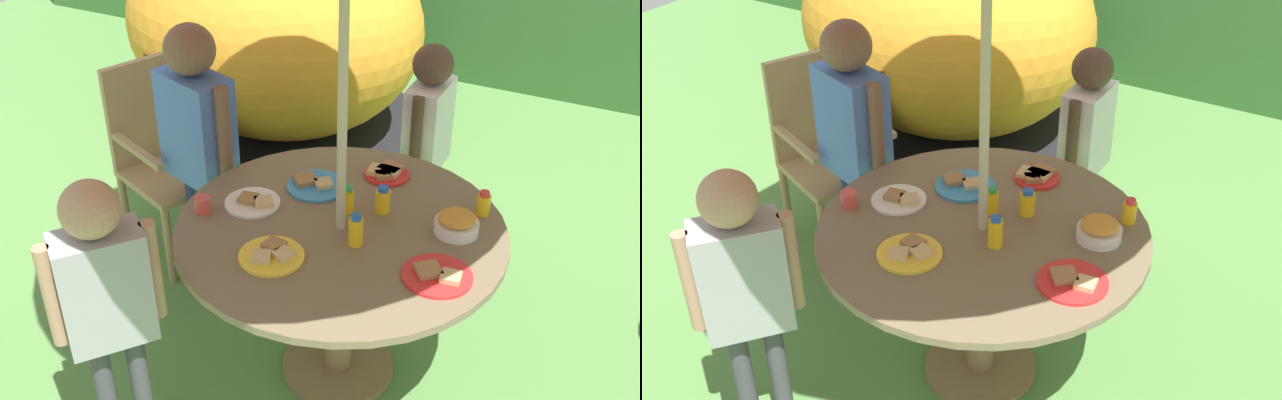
{
  "view_description": "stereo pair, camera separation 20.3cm",
  "coord_description": "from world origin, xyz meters",
  "views": [
    {
      "loc": [
        1.01,
        -2.19,
        2.4
      ],
      "look_at": [
        -0.06,
        -0.05,
        0.87
      ],
      "focal_mm": 43.36,
      "sensor_mm": 36.0,
      "label": 1
    },
    {
      "loc": [
        1.19,
        -2.1,
        2.4
      ],
      "look_at": [
        -0.06,
        -0.05,
        0.87
      ],
      "focal_mm": 43.36,
      "sensor_mm": 36.0,
      "label": 2
    }
  ],
  "objects": [
    {
      "name": "juice_bottle_mid_right",
      "position": [
        0.46,
        0.32,
        0.79
      ],
      "size": [
        0.05,
        0.05,
        0.1
      ],
      "color": "yellow",
      "rests_on": "garden_table"
    },
    {
      "name": "dome_tent",
      "position": [
        -1.38,
        1.92,
        0.7
      ],
      "size": [
        2.36,
        2.36,
        1.41
      ],
      "rotation": [
        0.0,
        0.0,
        -0.18
      ],
      "color": "orange",
      "rests_on": "ground_plane"
    },
    {
      "name": "plate_center_back",
      "position": [
        -0.22,
        0.22,
        0.75
      ],
      "size": [
        0.25,
        0.25,
        0.03
      ],
      "color": "#338CD8",
      "rests_on": "garden_table"
    },
    {
      "name": "plate_front_edge",
      "position": [
        0.01,
        0.43,
        0.75
      ],
      "size": [
        0.19,
        0.19,
        0.03
      ],
      "color": "red",
      "rests_on": "garden_table"
    },
    {
      "name": "plate_mid_left",
      "position": [
        0.43,
        -0.13,
        0.75
      ],
      "size": [
        0.25,
        0.25,
        0.03
      ],
      "color": "red",
      "rests_on": "garden_table"
    },
    {
      "name": "snack_bowl",
      "position": [
        0.4,
        0.16,
        0.78
      ],
      "size": [
        0.17,
        0.17,
        0.08
      ],
      "color": "white",
      "rests_on": "garden_table"
    },
    {
      "name": "child_in_grey_shirt",
      "position": [
        -0.56,
        -0.69,
        0.74
      ],
      "size": [
        0.32,
        0.34,
        1.16
      ],
      "rotation": [
        0.0,
        0.0,
        0.89
      ],
      "color": "#3F3F47",
      "rests_on": "ground_plane"
    },
    {
      "name": "wooden_chair",
      "position": [
        -1.19,
        0.49,
        0.54
      ],
      "size": [
        0.6,
        0.59,
        0.99
      ],
      "rotation": [
        0.0,
        0.0,
        1.19
      ],
      "color": "tan",
      "rests_on": "ground_plane"
    },
    {
      "name": "child_in_blue_shirt",
      "position": [
        -0.83,
        0.28,
        0.84
      ],
      "size": [
        0.43,
        0.29,
        1.32
      ],
      "rotation": [
        0.0,
        0.0,
        -0.32
      ],
      "color": "navy",
      "rests_on": "ground_plane"
    },
    {
      "name": "cup_near",
      "position": [
        -0.53,
        -0.15,
        0.77
      ],
      "size": [
        0.06,
        0.06,
        0.07
      ],
      "primitive_type": "cylinder",
      "color": "#E04C47",
      "rests_on": "garden_table"
    },
    {
      "name": "ground_plane",
      "position": [
        0.0,
        0.0,
        -0.01
      ],
      "size": [
        10.0,
        10.0,
        0.02
      ],
      "primitive_type": "cube",
      "color": "#548442"
    },
    {
      "name": "plate_far_right",
      "position": [
        -0.38,
        -0.01,
        0.75
      ],
      "size": [
        0.22,
        0.22,
        0.03
      ],
      "color": "white",
      "rests_on": "garden_table"
    },
    {
      "name": "garden_table",
      "position": [
        0.0,
        0.0,
        0.6
      ],
      "size": [
        1.27,
        1.27,
        0.74
      ],
      "color": "brown",
      "rests_on": "ground_plane"
    },
    {
      "name": "plate_near_right",
      "position": [
        -0.14,
        -0.28,
        0.75
      ],
      "size": [
        0.24,
        0.24,
        0.03
      ],
      "color": "yellow",
      "rests_on": "garden_table"
    },
    {
      "name": "juice_bottle_center_front",
      "position": [
        -0.02,
        0.11,
        0.79
      ],
      "size": [
        0.05,
        0.05,
        0.11
      ],
      "color": "yellow",
      "rests_on": "garden_table"
    },
    {
      "name": "juice_bottle_near_left",
      "position": [
        0.1,
        -0.08,
        0.8
      ],
      "size": [
        0.05,
        0.05,
        0.13
      ],
      "color": "yellow",
      "rests_on": "garden_table"
    },
    {
      "name": "juice_bottle_far_left",
      "position": [
        0.1,
        0.17,
        0.79
      ],
      "size": [
        0.06,
        0.06,
        0.11
      ],
      "color": "yellow",
      "rests_on": "garden_table"
    },
    {
      "name": "child_in_white_shirt",
      "position": [
        -0.0,
        0.98,
        0.72
      ],
      "size": [
        0.19,
        0.39,
        1.13
      ],
      "rotation": [
        0.0,
        0.0,
        -1.57
      ],
      "color": "#3F3F47",
      "rests_on": "ground_plane"
    }
  ]
}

